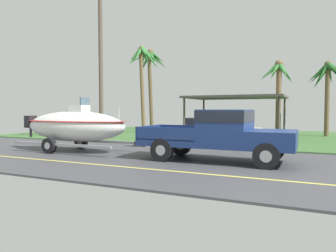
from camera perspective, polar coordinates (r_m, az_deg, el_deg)
The scene contains 10 objects.
ground at distance 18.76m, azimuth 18.37°, elevation -2.74°, with size 36.00×22.00×0.11m.
pickup_truck_towing at distance 11.10m, azimuth 10.21°, elevation -1.16°, with size 5.55×2.04×1.80m.
boat_on_trailer at distance 14.25m, azimuth -16.52°, elevation 0.00°, with size 6.23×2.21×2.32m.
parked_sedan_near at distance 16.63m, azimuth 8.58°, elevation -0.98°, with size 4.33×1.90×1.38m.
carport_awning at distance 21.92m, azimuth 12.17°, elevation 4.92°, with size 6.41×4.61×2.72m.
palm_tree_near_left at distance 24.51m, azimuth 19.26°, elevation 8.00°, with size 2.57×3.15×5.43m.
palm_tree_mid at distance 23.46m, azimuth 26.94°, elevation 7.79°, with size 2.91×3.07×5.01m.
palm_tree_far_left at distance 28.01m, azimuth -3.15°, elevation 10.48°, with size 2.82×3.21×7.08m.
palm_tree_far_right at distance 25.06m, azimuth -4.66°, elevation 11.42°, with size 3.26×3.06×6.80m.
utility_pole at distance 18.81m, azimuth -12.05°, elevation 11.55°, with size 0.24×1.80×8.96m.
Camera 1 is at (1.98, -10.19, 1.79)m, focal length 33.78 mm.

